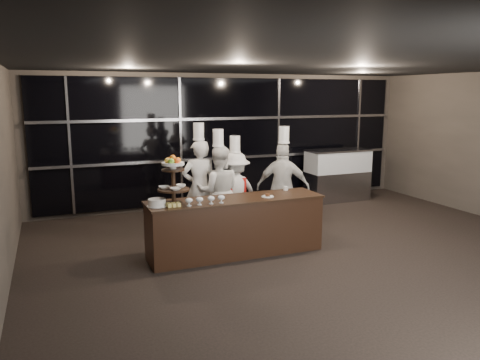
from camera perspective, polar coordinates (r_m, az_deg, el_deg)
name	(u,v)px	position (r m, az deg, el deg)	size (l,w,h in m)	color
room	(364,174)	(6.48, 14.87, 0.75)	(10.00, 10.00, 10.00)	black
window_wall	(231,140)	(10.80, -1.10, 4.90)	(8.60, 0.10, 2.80)	black
buffet_counter	(236,226)	(7.54, -0.55, -5.61)	(2.84, 0.74, 0.92)	black
display_stand	(173,177)	(7.04, -8.14, 0.42)	(0.48, 0.48, 0.74)	black
compotes	(205,199)	(7.01, -4.26, -2.35)	(0.62, 0.11, 0.12)	silver
layer_cake	(157,203)	(7.01, -10.10, -2.74)	(0.30, 0.30, 0.11)	white
pastry_squares	(174,205)	(6.95, -8.10, -3.00)	(0.19, 0.13, 0.05)	#F4E277
small_plate	(268,196)	(7.53, 3.39, -1.95)	(0.20, 0.20, 0.05)	white
chef_cup	(286,188)	(8.06, 5.59, -1.02)	(0.08, 0.08, 0.07)	white
display_case	(338,172)	(11.50, 11.81, 0.92)	(1.53, 0.67, 1.24)	#A5A5AA
chef_a	(200,186)	(8.50, -4.96, -0.78)	(0.67, 0.47, 2.05)	silver
chef_b	(219,191)	(8.41, -2.63, -1.32)	(0.94, 0.82, 1.94)	white
chef_c	(235,191)	(8.70, -0.61, -1.40)	(1.08, 0.79, 1.80)	white
chef_d	(283,187)	(8.72, 5.27, -0.81)	(1.05, 0.86, 1.97)	silver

